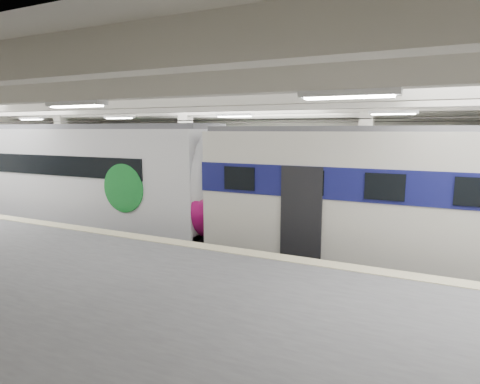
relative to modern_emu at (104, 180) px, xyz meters
The scene contains 4 objects.
station_hall 5.55m from the modern_emu, 18.54° to the right, with size 36.00×24.00×5.75m.
modern_emu is the anchor object (origin of this frame).
older_rer 12.42m from the modern_emu, ahead, with size 13.59×3.00×4.48m.
far_train 5.54m from the modern_emu, 83.15° to the left, with size 13.88×3.26×4.41m.
Camera 1 is at (7.27, -12.69, 4.38)m, focal length 30.00 mm.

